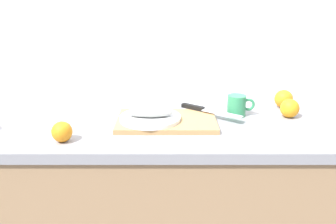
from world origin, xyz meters
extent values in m
cube|color=white|center=(0.00, 0.33, 1.25)|extent=(3.20, 0.05, 2.50)
cube|color=#9E7A56|center=(0.00, 0.00, 0.43)|extent=(2.00, 0.58, 0.86)
cube|color=gray|center=(0.00, 0.00, 0.88)|extent=(2.00, 0.60, 0.04)
cube|color=tan|center=(0.01, 0.00, 0.91)|extent=(0.40, 0.26, 0.02)
cylinder|color=white|center=(-0.06, -0.01, 0.93)|extent=(0.25, 0.25, 0.01)
ellipsoid|color=#999E99|center=(-0.06, -0.01, 0.95)|extent=(0.19, 0.08, 0.04)
cube|color=silver|center=(0.24, 0.04, 0.93)|extent=(0.17, 0.14, 0.00)
cube|color=black|center=(0.13, 0.13, 0.93)|extent=(0.10, 0.08, 0.02)
cylinder|color=#338C59|center=(0.31, 0.10, 0.95)|extent=(0.08, 0.08, 0.09)
torus|color=#338C59|center=(0.36, 0.10, 0.95)|extent=(0.06, 0.01, 0.06)
sphere|color=orange|center=(0.55, 0.21, 0.94)|extent=(0.08, 0.08, 0.08)
sphere|color=orange|center=(-0.37, -0.19, 0.94)|extent=(0.08, 0.08, 0.08)
sphere|color=orange|center=(0.54, 0.08, 0.94)|extent=(0.08, 0.08, 0.08)
camera|label=1|loc=(0.02, -1.42, 1.42)|focal=39.24mm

